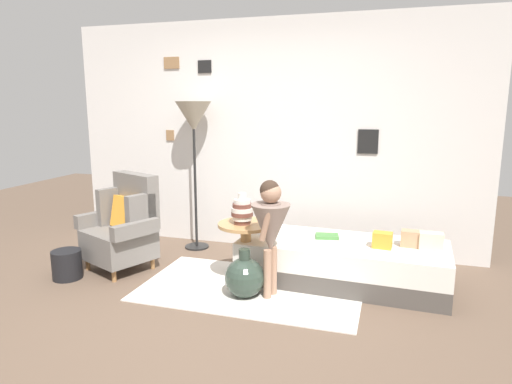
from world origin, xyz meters
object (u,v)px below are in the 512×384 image
at_px(demijohn_near, 245,277).
at_px(floor_lamp, 194,122).
at_px(vase_striped, 242,211).
at_px(book_on_daybed, 327,236).
at_px(person_child, 271,224).
at_px(magazine_basket, 67,264).
at_px(armchair, 124,227).
at_px(side_table, 246,241).
at_px(daybed, 342,262).

bearing_deg(demijohn_near, floor_lamp, 130.55).
bearing_deg(vase_striped, book_on_daybed, 26.40).
relative_size(vase_striped, book_on_daybed, 1.33).
height_order(person_child, magazine_basket, person_child).
bearing_deg(armchair, floor_lamp, 62.77).
distance_m(floor_lamp, demijohn_near, 1.98).
bearing_deg(floor_lamp, demijohn_near, -49.45).
height_order(armchair, person_child, person_child).
height_order(vase_striped, book_on_daybed, vase_striped).
relative_size(armchair, magazine_basket, 3.46).
bearing_deg(side_table, demijohn_near, -73.60).
relative_size(side_table, book_on_daybed, 2.62).
height_order(daybed, side_table, side_table).
height_order(daybed, book_on_daybed, book_on_daybed).
bearing_deg(floor_lamp, magazine_basket, -122.78).
bearing_deg(magazine_basket, armchair, 48.18).
relative_size(side_table, vase_striped, 1.97).
xyz_separation_m(armchair, person_child, (1.62, -0.25, 0.22)).
height_order(side_table, vase_striped, vase_striped).
distance_m(armchair, demijohn_near, 1.46).
bearing_deg(person_child, armchair, 171.12).
distance_m(armchair, side_table, 1.31).
bearing_deg(magazine_basket, side_table, 14.49).
bearing_deg(vase_striped, daybed, 17.02).
distance_m(floor_lamp, magazine_basket, 1.99).
height_order(armchair, demijohn_near, armchair).
bearing_deg(floor_lamp, side_table, -42.63).
bearing_deg(side_table, floor_lamp, 137.37).
bearing_deg(side_table, armchair, -179.50).
relative_size(side_table, floor_lamp, 0.34).
distance_m(floor_lamp, book_on_daybed, 1.97).
relative_size(daybed, person_child, 1.86).
xyz_separation_m(side_table, person_child, (0.31, -0.26, 0.25)).
height_order(daybed, floor_lamp, floor_lamp).
distance_m(person_child, book_on_daybed, 0.77).
bearing_deg(book_on_daybed, daybed, -29.77).
xyz_separation_m(side_table, demijohn_near, (0.10, -0.33, -0.22)).
bearing_deg(floor_lamp, daybed, -17.81).
xyz_separation_m(demijohn_near, magazine_basket, (-1.78, -0.10, -0.04)).
relative_size(demijohn_near, magazine_basket, 1.56).
relative_size(daybed, side_table, 3.36).
xyz_separation_m(daybed, floor_lamp, (-1.76, 0.56, 1.27)).
relative_size(side_table, magazine_basket, 2.06).
distance_m(side_table, demijohn_near, 0.41).
distance_m(demijohn_near, magazine_basket, 1.79).
bearing_deg(book_on_daybed, vase_striped, -153.60).
bearing_deg(person_child, demijohn_near, -161.97).
xyz_separation_m(side_table, vase_striped, (-0.03, -0.03, 0.29)).
relative_size(book_on_daybed, magazine_basket, 0.79).
relative_size(daybed, book_on_daybed, 8.80).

